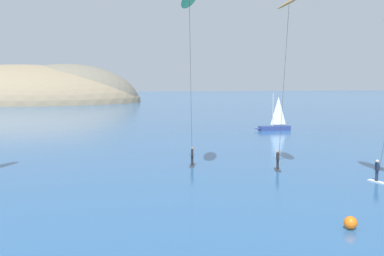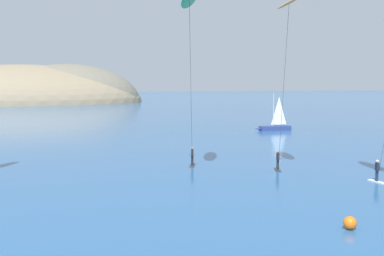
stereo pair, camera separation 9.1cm
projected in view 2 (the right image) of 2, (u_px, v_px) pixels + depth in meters
The scene contains 5 objects.
headland_island at pixel (36, 103), 160.18m from camera, with size 79.07×49.99×25.80m.
sailboat_near at pixel (273, 126), 73.15m from camera, with size 5.93×1.70×5.70m.
kitesurfer_orange at pixel (288, 17), 37.57m from camera, with size 2.02×6.15×14.09m.
kitesurfer_green at pixel (190, 13), 37.04m from camera, with size 2.94×8.88×14.37m.
marker_buoy at pixel (350, 223), 24.94m from camera, with size 0.70×0.70×0.70m, color orange.
Camera 2 is at (-3.96, -9.20, 7.77)m, focal length 45.00 mm.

